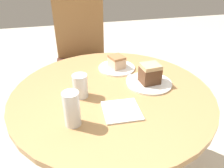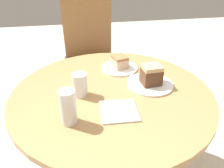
{
  "view_description": "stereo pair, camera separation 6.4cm",
  "coord_description": "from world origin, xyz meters",
  "px_view_note": "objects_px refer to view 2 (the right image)",
  "views": [
    {
      "loc": [
        -0.23,
        -0.92,
        1.31
      ],
      "look_at": [
        0.0,
        0.0,
        0.76
      ],
      "focal_mm": 35.0,
      "sensor_mm": 36.0,
      "label": 1
    },
    {
      "loc": [
        -0.16,
        -0.93,
        1.31
      ],
      "look_at": [
        0.0,
        0.0,
        0.76
      ],
      "focal_mm": 35.0,
      "sensor_mm": 36.0,
      "label": 2
    }
  ],
  "objects_px": {
    "chair": "(89,56)",
    "glass_lemonade": "(68,109)",
    "cake_slice_near": "(151,75)",
    "cake_slice_far": "(120,62)",
    "glass_water": "(80,86)",
    "plate_near": "(150,84)",
    "plate_far": "(119,68)"
  },
  "relations": [
    {
      "from": "plate_far",
      "to": "cake_slice_near",
      "type": "relative_size",
      "value": 2.12
    },
    {
      "from": "plate_far",
      "to": "glass_water",
      "type": "xyz_separation_m",
      "value": [
        -0.25,
        -0.25,
        0.05
      ]
    },
    {
      "from": "chair",
      "to": "glass_lemonade",
      "type": "distance_m",
      "value": 1.2
    },
    {
      "from": "glass_lemonade",
      "to": "plate_near",
      "type": "bearing_deg",
      "value": 28.5
    },
    {
      "from": "plate_far",
      "to": "cake_slice_near",
      "type": "xyz_separation_m",
      "value": [
        0.12,
        -0.22,
        0.06
      ]
    },
    {
      "from": "cake_slice_far",
      "to": "glass_water",
      "type": "xyz_separation_m",
      "value": [
        -0.25,
        -0.25,
        0.01
      ]
    },
    {
      "from": "chair",
      "to": "glass_lemonade",
      "type": "relative_size",
      "value": 6.62
    },
    {
      "from": "chair",
      "to": "plate_near",
      "type": "bearing_deg",
      "value": -70.51
    },
    {
      "from": "cake_slice_near",
      "to": "glass_lemonade",
      "type": "distance_m",
      "value": 0.48
    },
    {
      "from": "cake_slice_far",
      "to": "glass_water",
      "type": "distance_m",
      "value": 0.35
    },
    {
      "from": "plate_near",
      "to": "cake_slice_far",
      "type": "distance_m",
      "value": 0.25
    },
    {
      "from": "cake_slice_near",
      "to": "glass_water",
      "type": "relative_size",
      "value": 0.9
    },
    {
      "from": "cake_slice_near",
      "to": "cake_slice_far",
      "type": "height_order",
      "value": "cake_slice_near"
    },
    {
      "from": "chair",
      "to": "cake_slice_far",
      "type": "bearing_deg",
      "value": -75.12
    },
    {
      "from": "glass_lemonade",
      "to": "glass_water",
      "type": "xyz_separation_m",
      "value": [
        0.06,
        0.2,
        -0.02
      ]
    },
    {
      "from": "chair",
      "to": "plate_near",
      "type": "distance_m",
      "value": 0.98
    },
    {
      "from": "chair",
      "to": "cake_slice_near",
      "type": "bearing_deg",
      "value": -70.51
    },
    {
      "from": "glass_water",
      "to": "cake_slice_far",
      "type": "bearing_deg",
      "value": 45.49
    },
    {
      "from": "glass_lemonade",
      "to": "glass_water",
      "type": "bearing_deg",
      "value": 74.36
    },
    {
      "from": "chair",
      "to": "glass_water",
      "type": "distance_m",
      "value": 1.0
    },
    {
      "from": "cake_slice_far",
      "to": "plate_near",
      "type": "bearing_deg",
      "value": -60.94
    },
    {
      "from": "chair",
      "to": "cake_slice_near",
      "type": "distance_m",
      "value": 0.99
    },
    {
      "from": "cake_slice_far",
      "to": "glass_water",
      "type": "height_order",
      "value": "glass_water"
    },
    {
      "from": "cake_slice_near",
      "to": "glass_water",
      "type": "bearing_deg",
      "value": -174.92
    },
    {
      "from": "chair",
      "to": "glass_water",
      "type": "height_order",
      "value": "chair"
    },
    {
      "from": "plate_far",
      "to": "glass_water",
      "type": "distance_m",
      "value": 0.36
    },
    {
      "from": "plate_near",
      "to": "cake_slice_far",
      "type": "bearing_deg",
      "value": 119.06
    },
    {
      "from": "plate_far",
      "to": "glass_lemonade",
      "type": "relative_size",
      "value": 1.46
    },
    {
      "from": "cake_slice_near",
      "to": "plate_near",
      "type": "bearing_deg",
      "value": 0.0
    },
    {
      "from": "plate_far",
      "to": "glass_water",
      "type": "bearing_deg",
      "value": -134.51
    },
    {
      "from": "plate_near",
      "to": "glass_water",
      "type": "relative_size",
      "value": 2.09
    },
    {
      "from": "chair",
      "to": "glass_lemonade",
      "type": "height_order",
      "value": "chair"
    }
  ]
}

